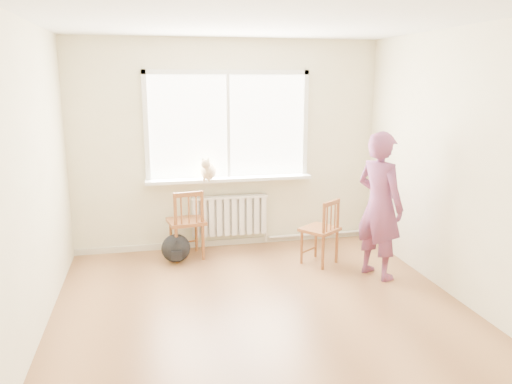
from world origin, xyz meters
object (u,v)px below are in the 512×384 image
person (380,206)px  cat (208,170)px  chair_left (187,224)px  backpack (176,248)px  chair_right (323,232)px

person → cat: 2.17m
chair_left → backpack: bearing=24.8°
chair_right → cat: bearing=-67.8°
chair_right → person: bearing=97.9°
chair_left → backpack: (-0.15, -0.10, -0.27)m
chair_left → person: bearing=144.7°
cat → chair_left: bearing=-125.2°
chair_right → person: size_ratio=0.49×
chair_left → chair_right: (1.58, -0.54, -0.04)m
person → cat: size_ratio=3.72×
person → backpack: person is taller
chair_left → chair_right: bearing=152.2°
backpack → chair_left: bearing=33.7°
chair_right → chair_left: bearing=-56.0°
chair_left → person: (2.05, -1.02, 0.38)m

